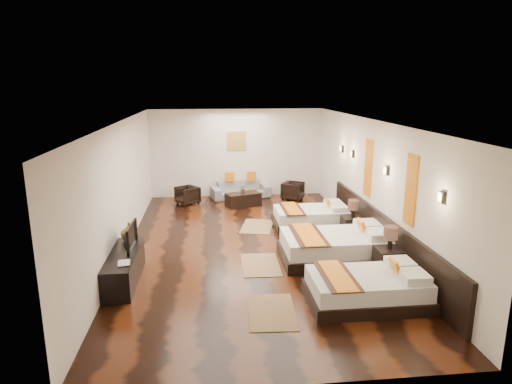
{
  "coord_description": "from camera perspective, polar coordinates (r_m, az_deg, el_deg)",
  "views": [
    {
      "loc": [
        -0.89,
        -9.34,
        3.57
      ],
      "look_at": [
        0.18,
        0.68,
        1.1
      ],
      "focal_mm": 31.08,
      "sensor_mm": 36.0,
      "label": 1
    }
  ],
  "objects": [
    {
      "name": "jute_mat_near",
      "position": [
        7.38,
        2.02,
        -15.13
      ],
      "size": [
        0.82,
        1.24,
        0.01
      ],
      "primitive_type": "cube",
      "rotation": [
        0.0,
        0.0,
        -0.06
      ],
      "color": "#936F4A",
      "rests_on": "floor"
    },
    {
      "name": "sconce_near",
      "position": [
        7.49,
        22.76,
        -0.6
      ],
      "size": [
        0.07,
        0.12,
        0.18
      ],
      "color": "black",
      "rests_on": "right_wall"
    },
    {
      "name": "jute_mat_mid",
      "position": [
        9.08,
        0.58,
        -9.33
      ],
      "size": [
        0.78,
        1.22,
        0.01
      ],
      "primitive_type": "cube",
      "rotation": [
        0.0,
        0.0,
        -0.02
      ],
      "color": "#936F4A",
      "rests_on": "floor"
    },
    {
      "name": "armchair_left",
      "position": [
        13.58,
        -8.82,
        -0.43
      ],
      "size": [
        0.83,
        0.83,
        0.55
      ],
      "primitive_type": "imported",
      "rotation": [
        0.0,
        0.0,
        -0.97
      ],
      "color": "black",
      "rests_on": "floor"
    },
    {
      "name": "nightstand_a",
      "position": [
        8.84,
        16.72,
        -8.24
      ],
      "size": [
        0.5,
        0.5,
        0.99
      ],
      "color": "black",
      "rests_on": "floor"
    },
    {
      "name": "nightstand_b",
      "position": [
        10.76,
        12.28,
        -4.12
      ],
      "size": [
        0.47,
        0.47,
        0.92
      ],
      "color": "black",
      "rests_on": "floor"
    },
    {
      "name": "figurine",
      "position": [
        9.14,
        -16.0,
        -4.89
      ],
      "size": [
        0.43,
        0.43,
        0.36
      ],
      "primitive_type": "imported",
      "rotation": [
        0.0,
        0.0,
        0.31
      ],
      "color": "brown",
      "rests_on": "tv_console"
    },
    {
      "name": "left_wall",
      "position": [
        9.77,
        -16.93,
        0.33
      ],
      "size": [
        0.01,
        9.5,
        2.8
      ],
      "primitive_type": "cube",
      "color": "silver",
      "rests_on": "floor"
    },
    {
      "name": "orange_panel_b",
      "position": [
        10.47,
        14.24,
        3.05
      ],
      "size": [
        0.04,
        0.4,
        1.3
      ],
      "primitive_type": "cube",
      "color": "#D86014",
      "rests_on": "right_wall"
    },
    {
      "name": "back_wall",
      "position": [
        14.29,
        -2.49,
        5.02
      ],
      "size": [
        5.5,
        0.01,
        2.8
      ],
      "primitive_type": "cube",
      "color": "silver",
      "rests_on": "floor"
    },
    {
      "name": "ceiling",
      "position": [
        9.42,
        -0.68,
        9.08
      ],
      "size": [
        5.5,
        9.5,
        0.01
      ],
      "primitive_type": "cube",
      "color": "white",
      "rests_on": "floor"
    },
    {
      "name": "table_plant",
      "position": [
        13.19,
        -1.67,
        0.4
      ],
      "size": [
        0.24,
        0.21,
        0.24
      ],
      "primitive_type": "imported",
      "rotation": [
        0.0,
        0.0,
        -0.12
      ],
      "color": "#22531B",
      "rests_on": "coffee_table"
    },
    {
      "name": "gold_artwork",
      "position": [
        14.21,
        -2.5,
        6.61
      ],
      "size": [
        0.6,
        0.04,
        0.6
      ],
      "primitive_type": "cube",
      "color": "#AD873F",
      "rests_on": "back_wall"
    },
    {
      "name": "bed_far",
      "position": [
        11.47,
        7.19,
        -3.19
      ],
      "size": [
        1.89,
        1.19,
        0.72
      ],
      "color": "black",
      "rests_on": "floor"
    },
    {
      "name": "bed_mid",
      "position": [
        9.37,
        10.4,
        -6.92
      ],
      "size": [
        2.26,
        1.42,
        0.86
      ],
      "color": "black",
      "rests_on": "floor"
    },
    {
      "name": "bed_near",
      "position": [
        7.79,
        14.23,
        -11.88
      ],
      "size": [
        1.97,
        1.24,
        0.75
      ],
      "color": "black",
      "rests_on": "floor"
    },
    {
      "name": "book",
      "position": [
        8.06,
        -17.37,
        -8.8
      ],
      "size": [
        0.24,
        0.3,
        0.03
      ],
      "primitive_type": "imported",
      "rotation": [
        0.0,
        0.0,
        0.14
      ],
      "color": "black",
      "rests_on": "tv_console"
    },
    {
      "name": "sconce_mid",
      "position": [
        9.43,
        16.43,
        2.69
      ],
      "size": [
        0.07,
        0.12,
        0.18
      ],
      "color": "black",
      "rests_on": "right_wall"
    },
    {
      "name": "sconce_far",
      "position": [
        11.46,
        12.28,
        4.82
      ],
      "size": [
        0.07,
        0.12,
        0.18
      ],
      "color": "black",
      "rests_on": "right_wall"
    },
    {
      "name": "headboard_panel",
      "position": [
        9.78,
        15.91,
        -5.38
      ],
      "size": [
        0.08,
        6.6,
        0.9
      ],
      "primitive_type": "cube",
      "color": "black",
      "rests_on": "floor"
    },
    {
      "name": "right_wall",
      "position": [
        10.26,
        14.82,
        1.09
      ],
      "size": [
        0.01,
        9.5,
        2.8
      ],
      "primitive_type": "cube",
      "color": "silver",
      "rests_on": "floor"
    },
    {
      "name": "sconce_lounge",
      "position": [
        12.31,
        10.98,
        5.49
      ],
      "size": [
        0.07,
        0.12,
        0.18
      ],
      "color": "black",
      "rests_on": "right_wall"
    },
    {
      "name": "armchair_right",
      "position": [
        14.01,
        4.77,
        0.16
      ],
      "size": [
        0.84,
        0.83,
        0.56
      ],
      "primitive_type": "imported",
      "rotation": [
        0.0,
        0.0,
        1.05
      ],
      "color": "black",
      "rests_on": "floor"
    },
    {
      "name": "sofa",
      "position": [
        14.22,
        -2.0,
        0.35
      ],
      "size": [
        1.97,
        1.1,
        0.54
      ],
      "primitive_type": "imported",
      "rotation": [
        0.0,
        0.0,
        0.21
      ],
      "color": "gray",
      "rests_on": "floor"
    },
    {
      "name": "coffee_table",
      "position": [
        13.24,
        -1.67,
        -0.98
      ],
      "size": [
        1.11,
        0.81,
        0.4
      ],
      "primitive_type": "cube",
      "rotation": [
        0.0,
        0.0,
        0.34
      ],
      "color": "black",
      "rests_on": "floor"
    },
    {
      "name": "tv_console",
      "position": [
        8.63,
        -16.6,
        -9.3
      ],
      "size": [
        0.5,
        1.8,
        0.55
      ],
      "primitive_type": "cube",
      "color": "black",
      "rests_on": "floor"
    },
    {
      "name": "tv",
      "position": [
        8.67,
        -16.22,
        -5.52
      ],
      "size": [
        0.14,
        0.83,
        0.48
      ],
      "primitive_type": "imported",
      "rotation": [
        0.0,
        0.0,
        1.54
      ],
      "color": "black",
      "rests_on": "tv_console"
    },
    {
      "name": "floor",
      "position": [
        10.04,
        -0.64,
        -7.06
      ],
      "size": [
        5.5,
        9.5,
        0.01
      ],
      "primitive_type": "cube",
      "color": "black",
      "rests_on": "ground"
    },
    {
      "name": "jute_mat_far",
      "position": [
        11.41,
        0.15,
        -4.44
      ],
      "size": [
        1.02,
        1.34,
        0.01
      ],
      "primitive_type": "cube",
      "rotation": [
        0.0,
        0.0,
        -0.24
      ],
      "color": "#936F4A",
      "rests_on": "floor"
    },
    {
      "name": "orange_panel_a",
      "position": [
        8.49,
        19.31,
        0.25
      ],
      "size": [
        0.04,
        0.4,
        1.3
      ],
      "primitive_type": "cube",
      "color": "#D86014",
      "rests_on": "right_wall"
    }
  ]
}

